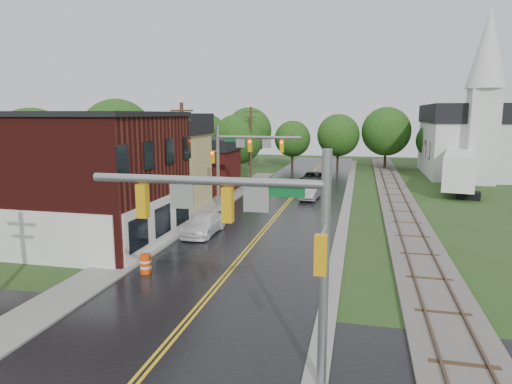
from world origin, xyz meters
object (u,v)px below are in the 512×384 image
(utility_pole_b, at_px, (183,159))
(tree_left_b, at_px, (118,138))
(traffic_signal_far, at_px, (242,152))
(semi_trailer, at_px, (459,169))
(tree_left_a, at_px, (34,151))
(tree_left_c, at_px, (184,145))
(pickup_white, at_px, (204,224))
(tree_left_e, at_px, (239,140))
(sedan_silver, at_px, (310,192))
(traffic_signal_near, at_px, (252,224))
(suv_dark, at_px, (312,178))
(construction_barrel, at_px, (146,264))
(church, at_px, (468,132))
(utility_pole_c, at_px, (251,142))
(brick_building, at_px, (60,176))

(utility_pole_b, height_order, tree_left_b, tree_left_b)
(traffic_signal_far, height_order, semi_trailer, traffic_signal_far)
(utility_pole_b, relative_size, tree_left_b, 0.93)
(tree_left_a, distance_m, tree_left_b, 10.22)
(tree_left_c, distance_m, pickup_white, 24.31)
(utility_pole_b, xyz_separation_m, tree_left_e, (-2.05, 23.90, 0.09))
(traffic_signal_far, height_order, sedan_silver, traffic_signal_far)
(traffic_signal_near, distance_m, sedan_silver, 31.00)
(suv_dark, relative_size, construction_barrel, 5.19)
(church, xyz_separation_m, pickup_white, (-23.83, -35.65, -5.14))
(tree_left_a, height_order, suv_dark, tree_left_a)
(traffic_signal_far, distance_m, utility_pole_c, 17.33)
(tree_left_a, xyz_separation_m, tree_left_b, (2.00, 10.00, 0.60))
(brick_building, xyz_separation_m, suv_dark, (13.54, 26.95, -3.41))
(semi_trailer, bearing_deg, sedan_silver, -150.75)
(suv_dark, bearing_deg, pickup_white, -97.72)
(traffic_signal_far, xyz_separation_m, tree_left_a, (-16.38, -5.10, 0.14))
(tree_left_a, xyz_separation_m, sedan_silver, (21.71, 10.76, -4.40))
(church, xyz_separation_m, suv_dark, (-18.95, -11.79, -5.10))
(church, xyz_separation_m, tree_left_b, (-37.85, -21.84, -0.12))
(church, relative_size, tree_left_e, 2.45)
(brick_building, distance_m, tree_left_b, 17.80)
(brick_building, relative_size, suv_dark, 2.70)
(tree_left_c, bearing_deg, tree_left_b, -116.56)
(tree_left_e, bearing_deg, pickup_white, -79.77)
(traffic_signal_far, relative_size, utility_pole_b, 0.82)
(church, relative_size, tree_left_a, 2.31)
(construction_barrel, bearing_deg, tree_left_c, 108.02)
(pickup_white, bearing_deg, traffic_signal_near, -64.01)
(utility_pole_c, height_order, tree_left_a, utility_pole_c)
(utility_pole_c, xyz_separation_m, sedan_silver, (8.67, -11.34, -4.00))
(tree_left_a, distance_m, tree_left_e, 26.40)
(semi_trailer, bearing_deg, tree_left_b, -165.28)
(church, height_order, pickup_white, church)
(suv_dark, bearing_deg, tree_left_e, 162.08)
(sedan_silver, bearing_deg, suv_dark, 99.17)
(church, distance_m, traffic_signal_near, 54.32)
(utility_pole_b, bearing_deg, pickup_white, -52.78)
(church, relative_size, construction_barrel, 19.59)
(utility_pole_c, height_order, tree_left_e, utility_pole_c)
(utility_pole_c, distance_m, construction_barrel, 34.36)
(tree_left_e, relative_size, sedan_silver, 1.88)
(sedan_silver, distance_m, semi_trailer, 17.10)
(traffic_signal_far, distance_m, tree_left_a, 17.16)
(sedan_silver, bearing_deg, semi_trailer, 33.42)
(tree_left_c, relative_size, tree_left_e, 0.94)
(tree_left_c, bearing_deg, construction_barrel, -71.98)
(utility_pole_c, height_order, suv_dark, utility_pole_c)
(brick_building, relative_size, tree_left_e, 1.75)
(traffic_signal_far, distance_m, tree_left_e, 19.65)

